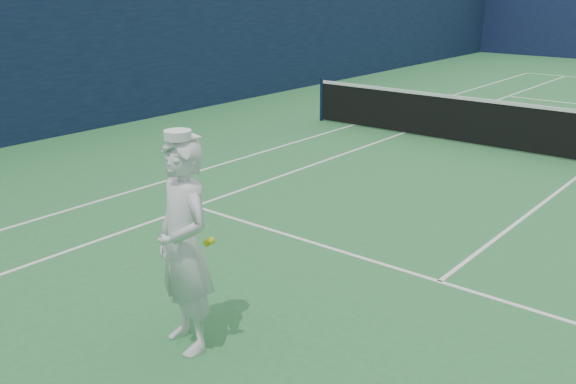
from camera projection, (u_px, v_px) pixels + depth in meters
name	position (u px, v px, depth m)	size (l,w,h in m)	color
tennis_player	(184.00, 246.00, 5.82)	(0.84, 0.69, 2.09)	white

